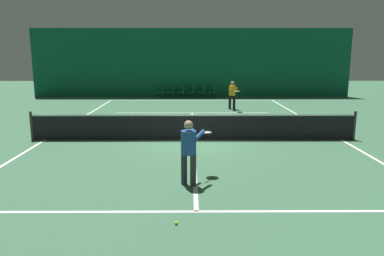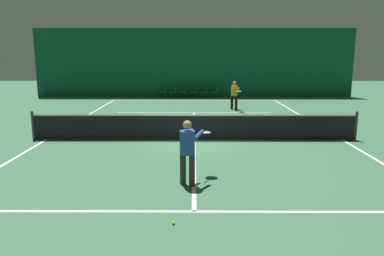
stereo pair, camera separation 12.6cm
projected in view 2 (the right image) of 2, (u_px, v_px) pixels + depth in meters
The scene contains 18 objects.
ground_plane at pixel (194, 140), 13.86m from camera, with size 60.00×60.00×0.00m, color #386647.
backdrop_curtain at pixel (194, 63), 27.02m from camera, with size 23.00×0.12×4.91m.
court_line_baseline_far at pixel (194, 100), 25.53m from camera, with size 11.00×0.10×0.00m.
court_line_service_far at pixel (194, 113), 20.14m from camera, with size 8.25×0.10×0.00m.
court_line_service_near at pixel (194, 211), 7.59m from camera, with size 8.25×0.10×0.00m.
court_line_sideline_left at pixel (46, 140), 13.89m from camera, with size 0.10×23.80×0.00m.
court_line_sideline_right at pixel (343, 140), 13.83m from camera, with size 0.10×23.80×0.00m.
court_line_centre at pixel (194, 140), 13.86m from camera, with size 0.10×12.80×0.00m.
tennis_net at pixel (194, 126), 13.76m from camera, with size 12.00×0.10×1.07m.
player_near at pixel (188, 147), 8.98m from camera, with size 0.92×1.33×1.60m.
player_far at pixel (234, 93), 21.24m from camera, with size 0.54×1.35×1.59m.
courtside_chair_0 at pixel (164, 91), 26.88m from camera, with size 0.44×0.44×0.84m.
courtside_chair_1 at pixel (174, 91), 26.88m from camera, with size 0.44×0.44×0.84m.
courtside_chair_2 at pixel (184, 91), 26.87m from camera, with size 0.44×0.44×0.84m.
courtside_chair_3 at pixel (194, 91), 26.87m from camera, with size 0.44×0.44×0.84m.
courtside_chair_4 at pixel (205, 91), 26.87m from camera, with size 0.44×0.44×0.84m.
courtside_chair_5 at pixel (215, 91), 26.86m from camera, with size 0.44×0.44×0.84m.
tennis_ball at pixel (173, 223), 7.01m from camera, with size 0.07×0.07×0.07m.
Camera 2 is at (-0.01, -13.50, 3.16)m, focal length 35.00 mm.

